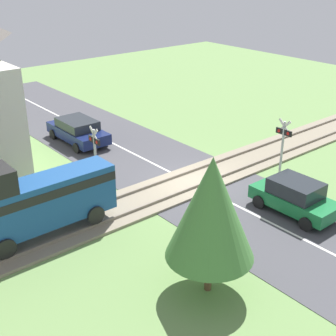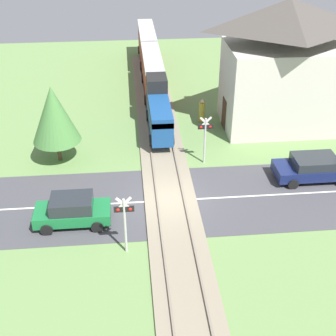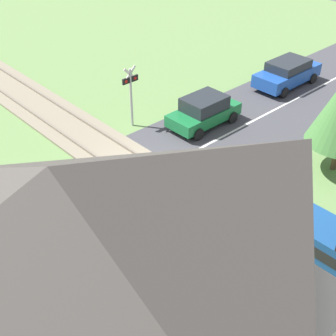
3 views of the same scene
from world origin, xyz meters
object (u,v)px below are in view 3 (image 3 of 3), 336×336
at_px(crossing_signal_west_approach, 131,89).
at_px(crossing_signal_east_approach, 163,209).
at_px(car_behind_queue, 287,73).
at_px(car_near_crossing, 204,111).

bearing_deg(crossing_signal_west_approach, crossing_signal_east_approach, 57.52).
bearing_deg(crossing_signal_east_approach, crossing_signal_west_approach, -122.48).
bearing_deg(car_behind_queue, crossing_signal_west_approach, -14.05).
bearing_deg(car_near_crossing, crossing_signal_east_approach, 35.16).
bearing_deg(car_near_crossing, crossing_signal_west_approach, -42.33).
relative_size(car_near_crossing, car_behind_queue, 0.87).
distance_m(car_behind_queue, crossing_signal_west_approach, 9.84).
distance_m(car_near_crossing, car_behind_queue, 6.87).
xyz_separation_m(car_behind_queue, crossing_signal_east_approach, (14.33, 5.25, 1.18)).
distance_m(crossing_signal_west_approach, crossing_signal_east_approach, 9.04).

